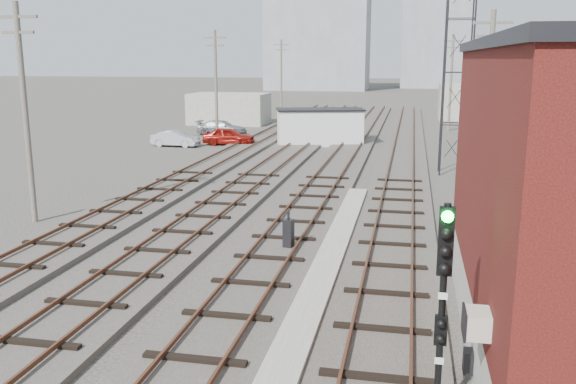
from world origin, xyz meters
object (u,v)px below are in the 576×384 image
(switch_stand, at_px, (288,234))
(car_grey, at_px, (222,128))
(site_trailer, at_px, (320,127))
(signal_mast, at_px, (443,296))
(car_silver, at_px, (175,139))
(car_red, at_px, (229,136))

(switch_stand, xyz_separation_m, car_grey, (-12.71, 32.37, -0.01))
(site_trailer, relative_size, car_grey, 1.62)
(signal_mast, bearing_deg, car_grey, 112.64)
(switch_stand, xyz_separation_m, car_silver, (-14.06, 24.57, -0.05))
(signal_mast, height_order, car_grey, signal_mast)
(switch_stand, xyz_separation_m, site_trailer, (-3.07, 27.83, 0.79))
(site_trailer, xyz_separation_m, car_red, (-7.11, -1.55, -0.75))
(car_red, bearing_deg, car_silver, 109.29)
(car_red, distance_m, car_silver, 4.24)
(switch_stand, relative_size, car_silver, 0.38)
(switch_stand, height_order, car_red, switch_stand)
(car_silver, bearing_deg, switch_stand, -147.47)
(car_red, bearing_deg, site_trailer, -82.08)
(site_trailer, bearing_deg, switch_stand, -99.69)
(car_grey, bearing_deg, car_red, -158.84)
(switch_stand, relative_size, car_grey, 0.31)
(site_trailer, bearing_deg, car_silver, -179.47)
(car_grey, bearing_deg, signal_mast, -158.73)
(car_silver, bearing_deg, car_red, -63.54)
(signal_mast, relative_size, car_red, 1.03)
(car_silver, bearing_deg, site_trailer, -70.73)
(car_silver, bearing_deg, car_grey, -7.06)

